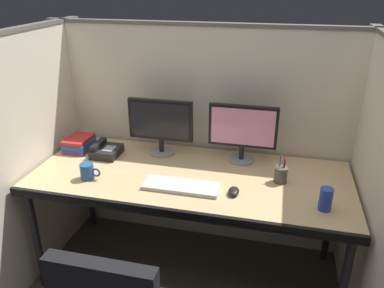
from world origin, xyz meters
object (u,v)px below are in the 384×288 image
Objects in this scene: desk_phone at (106,151)px; soda_can at (326,199)px; desk at (190,183)px; coffee_mug at (88,171)px; monitor_right at (243,130)px; monitor_left at (161,123)px; pen_cup at (281,174)px; computer_mouse at (234,191)px; keyboard_main at (181,186)px; book_stack at (79,144)px.

desk_phone is 1.41m from soda_can.
coffee_mug is (-0.57, -0.18, 0.10)m from desk.
monitor_right is at bearing 136.22° from soda_can.
monitor_left is 0.83m from pen_cup.
pen_cup is (0.53, 0.05, 0.10)m from desk.
computer_mouse is at bearing -141.23° from pen_cup.
keyboard_main is at bearing 177.29° from soda_can.
monitor_right reaches higher than desk_phone.
monitor_left is 0.52m from keyboard_main.
desk is 0.63m from desk_phone.
computer_mouse is 0.44× the size of book_stack.
monitor_right reaches higher than coffee_mug.
desk_phone reaches higher than computer_mouse.
monitor_right reaches higher than pen_cup.
computer_mouse is 0.76× the size of coffee_mug.
monitor_left and monitor_right have the same top height.
monitor_right reaches higher than keyboard_main.
desk is at bearing -13.15° from desk_phone.
keyboard_main is 0.89m from book_stack.
monitor_left is at bearing 18.78° from desk_phone.
monitor_right reaches higher than desk.
computer_mouse is at bearing 1.91° from coffee_mug.
monitor_left is at bearing 164.98° from pen_cup.
pen_cup is (1.10, 0.23, 0.00)m from coffee_mug.
keyboard_main is at bearing -93.72° from desk.
keyboard_main is 0.67m from desk_phone.
book_stack is at bearing 174.13° from pen_cup.
coffee_mug is at bearing -162.86° from desk.
desk is 0.33m from computer_mouse.
computer_mouse is (0.29, -0.15, 0.07)m from desk.
coffee_mug reaches higher than keyboard_main.
book_stack reaches higher than computer_mouse.
soda_can reaches higher than desk.
desk_phone reaches higher than keyboard_main.
desk_phone is (-0.04, 0.32, -0.01)m from coffee_mug.
monitor_right is 0.55m from keyboard_main.
soda_can is at bearing -46.36° from pen_cup.
pen_cup reaches higher than desk_phone.
pen_cup is at bearing 11.55° from coffee_mug.
monitor_left is 0.54m from monitor_right.
desk is 4.42× the size of monitor_left.
monitor_left is 1.12m from soda_can.
pen_cup reaches higher than desk.
coffee_mug is (-0.85, -0.45, -0.17)m from monitor_right.
desk is at bearing -12.85° from book_stack.
keyboard_main is 0.30m from computer_mouse.
desk_phone is (-0.61, 0.14, 0.08)m from desk.
pen_cup is at bearing 38.77° from computer_mouse.
computer_mouse is 0.32m from pen_cup.
monitor_left reaches higher than coffee_mug.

